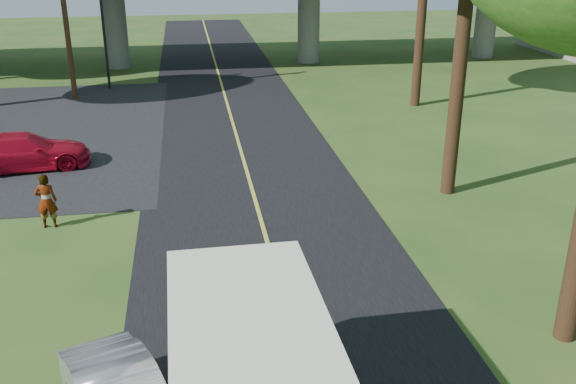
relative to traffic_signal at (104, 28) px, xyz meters
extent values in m
cube|color=black|center=(6.00, -16.00, -3.19)|extent=(7.00, 90.00, 0.02)
cube|color=gold|center=(6.00, -16.00, -3.17)|extent=(0.12, 90.00, 0.01)
cylinder|color=slate|center=(0.00, 6.00, -0.50)|extent=(1.40, 1.40, 5.40)
cylinder|color=slate|center=(12.00, 6.00, -0.50)|extent=(1.40, 1.40, 5.40)
cylinder|color=slate|center=(24.00, 6.00, -0.50)|extent=(1.40, 1.40, 5.40)
cylinder|color=black|center=(0.00, 0.00, -0.60)|extent=(0.14, 0.14, 5.20)
imported|color=black|center=(0.00, 0.00, 1.40)|extent=(0.18, 0.22, 1.10)
cylinder|color=#472D19|center=(-1.50, -2.00, 1.30)|extent=(0.26, 0.26, 9.00)
cylinder|color=#382314|center=(12.20, -17.00, 0.65)|extent=(0.44, 0.44, 7.70)
cylinder|color=#382314|center=(15.00, -6.00, 0.13)|extent=(0.44, 0.44, 6.65)
cube|color=silver|center=(4.78, -27.17, -1.61)|extent=(2.37, 4.23, 2.14)
cylinder|color=black|center=(5.73, -25.91, -2.77)|extent=(0.28, 0.86, 0.86)
imported|color=#AE0A1E|center=(-1.67, -12.55, -2.56)|extent=(4.64, 2.46, 1.28)
imported|color=gray|center=(0.03, -17.75, -2.40)|extent=(0.59, 0.40, 1.59)
camera|label=1|loc=(4.11, -35.13, 4.52)|focal=40.00mm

